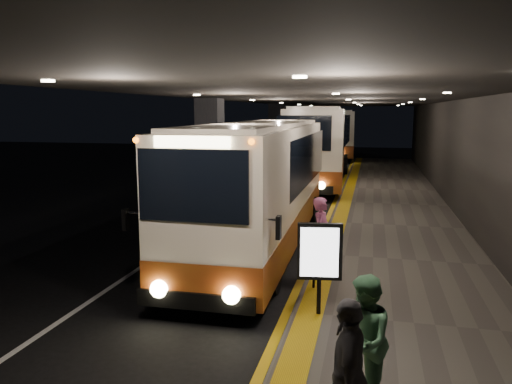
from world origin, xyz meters
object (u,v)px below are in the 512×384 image
at_px(passenger_waiting_green, 364,340).
at_px(info_sign, 320,254).
at_px(coach_main, 261,191).
at_px(stanchion_post, 314,262).
at_px(passenger_boarding, 322,235).
at_px(passenger_waiting_grey, 348,373).
at_px(coach_third, 337,135).
at_px(coach_second, 319,148).

distance_m(passenger_waiting_green, info_sign, 2.91).
height_order(coach_main, stanchion_post, coach_main).
bearing_deg(info_sign, passenger_boarding, 86.41).
xyz_separation_m(coach_main, info_sign, (2.19, -4.81, -0.36)).
distance_m(coach_main, passenger_waiting_green, 8.19).
bearing_deg(passenger_boarding, passenger_waiting_grey, -161.23).
bearing_deg(coach_main, passenger_waiting_grey, -72.13).
height_order(coach_third, passenger_waiting_green, coach_third).
relative_size(coach_main, info_sign, 6.46).
bearing_deg(info_sign, passenger_waiting_green, -80.74).
bearing_deg(passenger_waiting_green, coach_main, -160.13).
bearing_deg(coach_third, coach_main, -93.75).
bearing_deg(coach_main, info_sign, -66.53).
distance_m(coach_main, info_sign, 5.30).
relative_size(passenger_waiting_green, info_sign, 0.98).
bearing_deg(passenger_waiting_grey, passenger_boarding, -173.26).
relative_size(passenger_boarding, passenger_waiting_grey, 1.03).
height_order(passenger_waiting_grey, stanchion_post, passenger_waiting_grey).
height_order(coach_second, coach_third, coach_second).
distance_m(passenger_boarding, passenger_waiting_green, 5.37).
bearing_deg(passenger_waiting_green, coach_second, -174.53).
xyz_separation_m(coach_main, passenger_waiting_green, (3.06, -7.57, -0.69)).
relative_size(coach_third, passenger_waiting_grey, 7.21).
relative_size(passenger_waiting_grey, info_sign, 1.00).
distance_m(passenger_waiting_grey, info_sign, 3.77).
height_order(coach_second, passenger_waiting_grey, coach_second).
relative_size(coach_third, stanchion_post, 10.67).
xyz_separation_m(coach_main, passenger_boarding, (1.98, -2.31, -0.64)).
xyz_separation_m(coach_main, coach_third, (-0.05, 30.79, 0.21)).
bearing_deg(coach_second, coach_third, 87.86).
xyz_separation_m(coach_third, passenger_boarding, (2.03, -33.11, -0.84)).
distance_m(coach_second, coach_third, 16.79).
relative_size(coach_third, info_sign, 7.23).
relative_size(passenger_boarding, info_sign, 1.03).
bearing_deg(coach_main, passenger_waiting_green, -68.94).
bearing_deg(passenger_waiting_green, info_sign, -164.56).
xyz_separation_m(coach_main, passenger_waiting_grey, (2.90, -8.51, -0.66)).
distance_m(coach_main, coach_third, 30.80).
relative_size(passenger_waiting_grey, stanchion_post, 1.48).
distance_m(coach_main, coach_second, 14.01).
height_order(coach_main, info_sign, coach_main).
xyz_separation_m(passenger_boarding, stanchion_post, (-0.05, -1.11, -0.32)).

